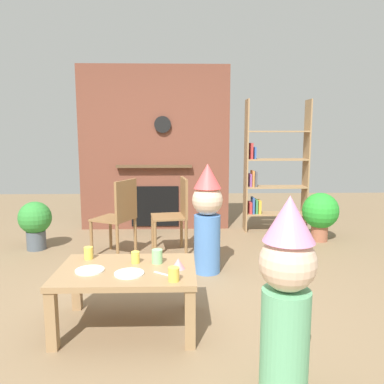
% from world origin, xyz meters
% --- Properties ---
extents(ground_plane, '(12.00, 12.00, 0.00)m').
position_xyz_m(ground_plane, '(0.00, 0.00, 0.00)').
color(ground_plane, '#846B4C').
extents(brick_fireplace_feature, '(2.20, 0.28, 2.40)m').
position_xyz_m(brick_fireplace_feature, '(-0.34, 2.60, 1.19)').
color(brick_fireplace_feature, brown).
rests_on(brick_fireplace_feature, ground_plane).
extents(bookshelf, '(0.90, 0.28, 1.90)m').
position_xyz_m(bookshelf, '(1.36, 2.40, 0.85)').
color(bookshelf, '#9E7A51').
rests_on(bookshelf, ground_plane).
extents(coffee_table, '(0.99, 0.68, 0.45)m').
position_xyz_m(coffee_table, '(-0.35, -0.42, 0.38)').
color(coffee_table, '#9E7A51').
rests_on(coffee_table, ground_plane).
extents(paper_cup_near_left, '(0.07, 0.07, 0.10)m').
position_xyz_m(paper_cup_near_left, '(-0.67, -0.20, 0.49)').
color(paper_cup_near_left, '#F2CC4C').
rests_on(paper_cup_near_left, coffee_table).
extents(paper_cup_near_right, '(0.07, 0.07, 0.09)m').
position_xyz_m(paper_cup_near_right, '(-0.00, -0.67, 0.49)').
color(paper_cup_near_right, '#F2CC4C').
rests_on(paper_cup_near_right, coffee_table).
extents(paper_cup_center, '(0.08, 0.08, 0.11)m').
position_xyz_m(paper_cup_center, '(-0.13, -0.32, 0.50)').
color(paper_cup_center, '#8CD18C').
rests_on(paper_cup_center, coffee_table).
extents(paper_cup_far_left, '(0.06, 0.06, 0.09)m').
position_xyz_m(paper_cup_far_left, '(-0.30, -0.31, 0.49)').
color(paper_cup_far_left, '#F2CC4C').
rests_on(paper_cup_far_left, coffee_table).
extents(paper_plate_front, '(0.20, 0.20, 0.01)m').
position_xyz_m(paper_plate_front, '(-0.60, -0.47, 0.45)').
color(paper_plate_front, white).
rests_on(paper_plate_front, coffee_table).
extents(paper_plate_rear, '(0.21, 0.21, 0.01)m').
position_xyz_m(paper_plate_rear, '(-0.31, -0.54, 0.45)').
color(paper_plate_rear, white).
rests_on(paper_plate_rear, coffee_table).
extents(birthday_cake_slice, '(0.10, 0.10, 0.08)m').
position_xyz_m(birthday_cake_slice, '(0.03, -0.44, 0.49)').
color(birthday_cake_slice, pink).
rests_on(birthday_cake_slice, coffee_table).
extents(table_fork, '(0.13, 0.10, 0.01)m').
position_xyz_m(table_fork, '(-0.08, -0.55, 0.45)').
color(table_fork, silver).
rests_on(table_fork, coffee_table).
extents(child_with_cone_hat, '(0.30, 0.30, 1.10)m').
position_xyz_m(child_with_cone_hat, '(0.61, -1.17, 0.58)').
color(child_with_cone_hat, '#66B27F').
rests_on(child_with_cone_hat, ground_plane).
extents(child_in_pink, '(0.31, 0.31, 1.12)m').
position_xyz_m(child_in_pink, '(0.31, 0.69, 0.59)').
color(child_in_pink, '#4C7FC6').
rests_on(child_in_pink, ground_plane).
extents(dining_chair_left, '(0.54, 0.54, 0.90)m').
position_xyz_m(dining_chair_left, '(-0.66, 1.22, 0.51)').
color(dining_chair_left, olive).
rests_on(dining_chair_left, ground_plane).
extents(dining_chair_middle, '(0.46, 0.46, 0.90)m').
position_xyz_m(dining_chair_middle, '(-0.01, 1.37, 0.51)').
color(dining_chair_middle, olive).
rests_on(dining_chair_middle, ground_plane).
extents(potted_plant_tall, '(0.48, 0.48, 0.65)m').
position_xyz_m(potted_plant_tall, '(1.89, 1.82, 0.38)').
color(potted_plant_tall, '#9E5B42').
rests_on(potted_plant_tall, ground_plane).
extents(potted_plant_short, '(0.40, 0.40, 0.60)m').
position_xyz_m(potted_plant_short, '(-1.74, 1.53, 0.35)').
color(potted_plant_short, '#4C5660').
rests_on(potted_plant_short, ground_plane).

